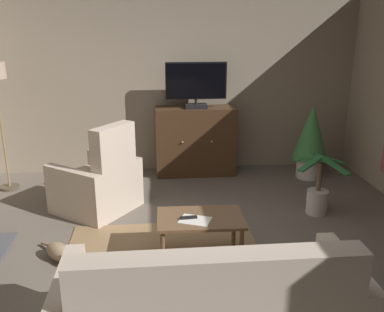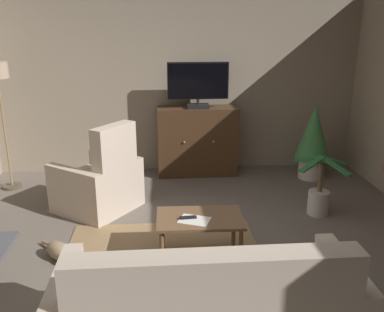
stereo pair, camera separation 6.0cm
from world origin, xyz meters
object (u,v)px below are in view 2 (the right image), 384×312
Objects in this scene: tv_cabinet at (197,143)px; potted_plant_on_hearth_side at (313,138)px; sofa_floral at (209,311)px; potted_plant_leafy_by_curtain at (319,197)px; television at (198,84)px; armchair_facing_sofa at (100,184)px; coffee_table at (200,222)px; folded_newspaper at (194,220)px; cat at (61,251)px; tv_remote at (188,218)px.

potted_plant_on_hearth_side is (1.75, -0.33, 0.13)m from tv_cabinet.
potted_plant_on_hearth_side reaches higher than sofa_floral.
potted_plant_leafy_by_curtain is (1.39, -1.62, -0.28)m from tv_cabinet.
television is at bearing 131.68° from potted_plant_leafy_by_curtain.
potted_plant_on_hearth_side is 1.40m from potted_plant_leafy_by_curtain.
armchair_facing_sofa is (-1.38, -1.20, -1.09)m from television.
sofa_floral is (-0.27, -3.82, -0.20)m from tv_cabinet.
coffee_table is 1.87m from potted_plant_leafy_by_curtain.
folded_newspaper is at bearing -95.90° from tv_cabinet.
television is 3.08× the size of folded_newspaper.
coffee_table is at bearing -94.73° from tv_cabinet.
potted_plant_leafy_by_curtain is (1.39, -1.57, -1.21)m from television.
potted_plant_on_hearth_side is at bearing 59.95° from sofa_floral.
potted_plant_leafy_by_curtain reaches higher than coffee_table.
tv_cabinet reaches higher than coffee_table.
coffee_table is at bearing -131.36° from potted_plant_on_hearth_side.
tv_cabinet is 2.31× the size of cat.
sofa_floral is 4.16× the size of cat.
potted_plant_leafy_by_curtain is at bearing 52.90° from sofa_floral.
tv_cabinet is at bearing 42.18° from armchair_facing_sofa.
armchair_facing_sofa is (-1.05, 1.34, -0.12)m from tv_remote.
armchair_facing_sofa is at bearing 123.10° from tv_remote.
coffee_table is at bearing 71.91° from folded_newspaper.
potted_plant_on_hearth_side is at bearing -10.64° from tv_cabinet.
sofa_floral is at bearing -127.10° from potted_plant_leafy_by_curtain.
potted_plant_on_hearth_side reaches higher than tv_remote.
tv_remote is (-0.12, -0.03, 0.07)m from coffee_table.
armchair_facing_sofa reaches higher than tv_cabinet.
armchair_facing_sofa is at bearing 77.86° from cat.
sofa_floral is at bearing -91.76° from tv_remote.
folded_newspaper reaches higher than cat.
armchair_facing_sofa is at bearing 113.48° from sofa_floral.
folded_newspaper is at bearing -51.27° from armchair_facing_sofa.
television is 0.41× the size of sofa_floral.
cat is (-1.38, 1.34, -0.22)m from sofa_floral.
cat is (-3.40, -2.15, -0.55)m from potted_plant_on_hearth_side.
cat is (-1.43, 0.08, -0.32)m from coffee_table.
television is 5.43× the size of tv_remote.
potted_plant_on_hearth_side is (2.08, 2.26, 0.16)m from tv_remote.
television reaches higher than potted_plant_on_hearth_side.
cat is at bearing -124.14° from television.
potted_plant_on_hearth_side is at bearing 48.64° from coffee_table.
potted_plant_on_hearth_side reaches higher than cat.
coffee_table is 0.76× the size of potted_plant_on_hearth_side.
potted_plant_leafy_by_curtain is (1.61, 0.94, -0.17)m from coffee_table.
potted_plant_leafy_by_curtain is at bearing -48.32° from television.
coffee_table is (-0.21, -2.51, -1.04)m from television.
folded_newspaper is 1.19m from sofa_floral.
tv_remote is at bearing -132.71° from potted_plant_on_hearth_side.
television is at bearing 55.86° from cat.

